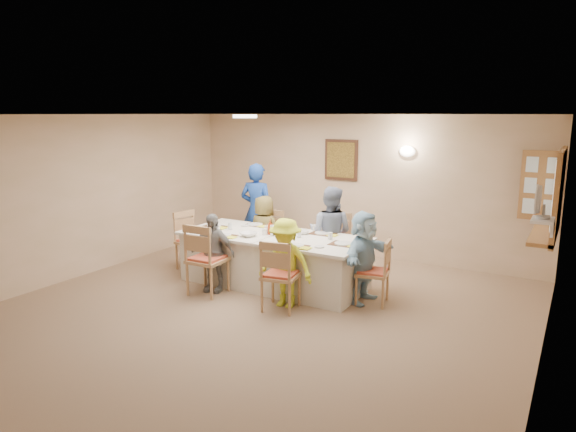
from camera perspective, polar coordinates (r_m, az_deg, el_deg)
The scene contains 49 objects.
ground at distance 6.51m, azimuth -4.73°, elevation -11.41°, with size 7.00×7.00×0.00m, color #7C6245.
room_walls at distance 6.09m, azimuth -4.96°, elevation 1.85°, with size 7.00×7.00×7.00m.
wall_picture at distance 9.22m, azimuth 5.91°, elevation 6.22°, with size 0.62×0.05×0.72m.
wall_sconce at distance 8.76m, azimuth 13.11°, elevation 7.04°, with size 0.26×0.09×0.18m, color white.
ceiling_light at distance 7.81m, azimuth -4.81°, elevation 10.98°, with size 0.36×0.36×0.05m, color white.
serving_hatch at distance 7.40m, azimuth 27.86°, elevation 2.14°, with size 0.06×1.50×1.15m, color olive.
hatch_sill at distance 7.49m, azimuth 26.58°, elevation -1.73°, with size 0.30×1.50×0.05m, color olive.
shutter_door at distance 8.16m, azimuth 26.28°, elevation 3.03°, with size 0.55×0.04×1.00m, color olive.
fan_shelf at distance 6.08m, azimuth 26.46°, elevation -0.42°, with size 0.22×0.36×0.03m, color white.
desk_fan at distance 6.06m, azimuth 26.30°, elevation 1.00°, with size 0.30×0.30×0.28m, color #A5A5A8, non-canonical shape.
dining_table at distance 7.64m, azimuth -1.61°, elevation -4.87°, with size 2.78×1.18×0.76m, color silver.
chair_back_left at distance 8.58m, azimuth -2.23°, elevation -2.51°, with size 0.44×0.44×0.92m, color tan, non-canonical shape.
chair_back_right at distance 8.02m, azimuth 5.06°, elevation -3.27°, with size 0.48×0.48×0.99m, color tan, non-canonical shape.
chair_front_left at distance 7.31m, azimuth -8.94°, elevation -4.65°, with size 0.50×0.50×1.03m, color tan, non-canonical shape.
chair_front_right at distance 6.66m, azimuth -0.81°, elevation -6.47°, with size 0.46×0.46×0.95m, color tan, non-canonical shape.
chair_left_end at distance 8.50m, azimuth -10.56°, elevation -2.71°, with size 0.46×0.46×0.95m, color tan, non-canonical shape.
chair_right_end at distance 6.97m, azimuth 9.38°, elevation -6.08°, with size 0.43×0.43×0.89m, color tan, non-canonical shape.
diner_back_left at distance 8.45m, azimuth -2.67°, elevation -1.76°, with size 0.60×0.41×1.20m, color brown.
diner_back_right at distance 7.86m, azimuth 4.72°, elevation -1.90°, with size 0.75×0.61×1.44m, color gray.
diner_front_left at distance 7.39m, azimuth -8.37°, elevation -4.05°, with size 0.71×0.40×1.14m, color gray.
diner_front_right at distance 6.73m, azimuth -0.28°, elevation -5.25°, with size 0.78×0.47×1.19m, color yellow.
diner_right_end at distance 6.96m, azimuth 8.42°, elevation -4.51°, with size 0.49×1.19×1.25m, color #A3D0EB.
caregiver at distance 9.03m, azimuth -3.48°, elevation 0.61°, with size 0.66×0.49×1.67m, color #193E94.
placemat_fl at distance 7.54m, azimuth -7.19°, elevation -2.18°, with size 0.36×0.27×0.01m, color #472B19.
plate_fl at distance 7.54m, azimuth -7.19°, elevation -2.10°, with size 0.23×0.23×0.01m, color white.
napkin_fl at distance 7.39m, azimuth -6.31°, elevation -2.37°, with size 0.13×0.13×0.01m, color yellow.
placemat_fr at distance 6.90m, azimuth 0.80°, elevation -3.36°, with size 0.35×0.26×0.01m, color #472B19.
plate_fr at distance 6.90m, azimuth 0.80°, elevation -3.28°, with size 0.24×0.24×0.01m, color white.
napkin_fr at distance 6.77m, azimuth 1.93°, elevation -3.59°, with size 0.14×0.14×0.01m, color yellow.
placemat_bl at distance 8.20m, azimuth -3.66°, elevation -1.00°, with size 0.33×0.25×0.01m, color #472B19.
plate_bl at distance 8.20m, azimuth -3.66°, elevation -0.93°, with size 0.24×0.24×0.01m, color white.
napkin_bl at distance 8.07m, azimuth -2.79°, elevation -1.15°, with size 0.14×0.14×0.01m, color yellow.
placemat_br at distance 7.62m, azimuth 3.89°, elevation -1.96°, with size 0.37×0.28×0.01m, color #472B19.
plate_br at distance 7.62m, azimuth 3.89°, elevation -1.89°, with size 0.24×0.24×0.02m, color white.
napkin_br at distance 7.50m, azimuth 4.95°, elevation -2.14°, with size 0.14×0.14×0.01m, color yellow.
placemat_le at distance 8.16m, azimuth -8.22°, elevation -1.16°, with size 0.36×0.27×0.01m, color #472B19.
plate_le at distance 8.16m, azimuth -8.22°, elevation -1.09°, with size 0.23×0.23×0.01m, color white.
napkin_le at distance 8.01m, azimuth -7.43°, elevation -1.32°, with size 0.15×0.15×0.01m, color yellow.
placemat_re at distance 7.04m, azimuth 6.18°, elevation -3.13°, with size 0.37×0.27×0.01m, color #472B19.
plate_re at distance 7.04m, azimuth 6.18°, elevation -3.05°, with size 0.25×0.25×0.02m, color white.
napkin_re at distance 6.93m, azimuth 7.38°, elevation -3.34°, with size 0.15×0.15×0.01m, color yellow.
teacup_a at distance 7.70m, azimuth -7.99°, elevation -1.56°, with size 0.14×0.14×0.10m, color white.
teacup_b at distance 7.79m, azimuth 3.07°, elevation -1.33°, with size 0.13×0.13×0.09m, color white.
bowl_a at distance 7.46m, azimuth -4.43°, elevation -2.05°, with size 0.31×0.31×0.06m, color white.
bowl_b at distance 7.59m, azimuth 1.67°, elevation -1.81°, with size 0.22×0.22×0.05m, color white.
condiment_ketchup at distance 7.55m, azimuth -1.99°, elevation -1.24°, with size 0.10×0.10×0.22m, color #AC380E.
condiment_brown at distance 7.55m, azimuth -0.83°, elevation -1.40°, with size 0.10×0.10×0.18m, color brown.
condiment_malt at distance 7.47m, azimuth -0.98°, elevation -1.60°, with size 0.15×0.15×0.16m, color brown.
drinking_glass at distance 7.65m, azimuth -2.39°, elevation -1.49°, with size 0.07×0.07×0.10m, color silver.
Camera 1 is at (3.44, -4.92, 2.52)m, focal length 32.00 mm.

